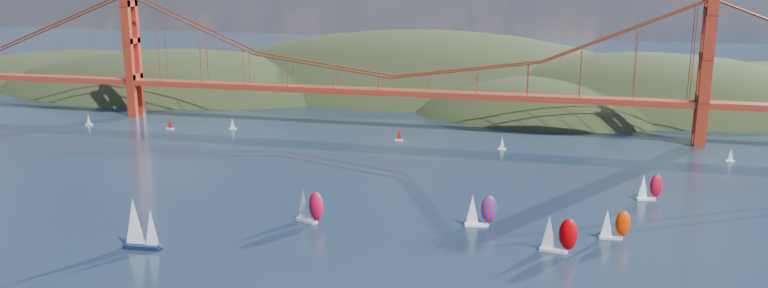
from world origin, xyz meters
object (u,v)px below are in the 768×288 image
Objects in this scene: racer_3 at (649,186)px; racer_rwb at (480,210)px; racer_0 at (309,205)px; sloop_navy at (139,224)px; racer_2 at (615,224)px; racer_1 at (558,234)px.

racer_3 is 56.93m from racer_rwb.
racer_0 is 45.08m from racer_rwb.
racer_2 is at bearing 13.01° from sloop_navy.
racer_rwb is (-45.20, -34.61, 0.44)m from racer_3.
sloop_navy is 1.37× the size of racer_0.
racer_1 is 24.51m from racer_rwb.
racer_1 is at bearing -142.62° from racer_2.
sloop_navy is 100.09m from racer_1.
sloop_navy is at bearing -168.62° from racer_3.
racer_rwb is (-33.64, 1.57, 0.47)m from racer_2.
racer_1 is 54.78m from racer_3.
racer_0 is 64.72m from racer_1.
racer_0 is 99.18m from racer_3.
racer_rwb is (77.64, 35.70, -1.67)m from sloop_navy.
racer_2 is at bearing 28.62° from racer_0.
racer_3 is 0.90× the size of racer_rwb.
racer_0 reaches higher than racer_3.
racer_rwb is at bearing 172.07° from racer_2.
racer_rwb is at bearing 20.65° from sloop_navy.
sloop_navy reaches higher than racer_rwb.
racer_0 reaches higher than racer_1.
sloop_navy reaches higher than racer_0.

